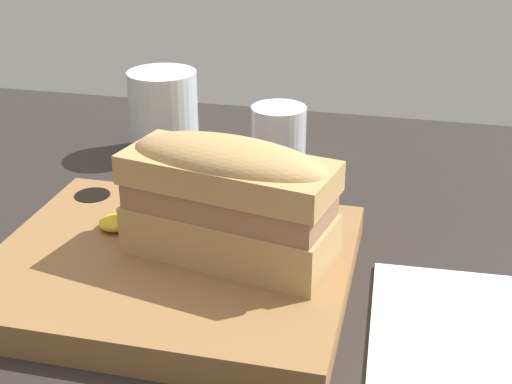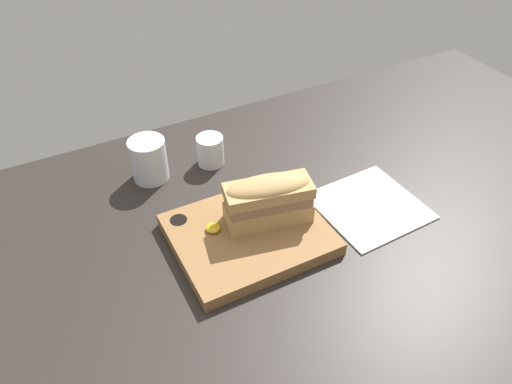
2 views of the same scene
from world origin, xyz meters
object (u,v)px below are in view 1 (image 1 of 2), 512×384
object	(u,v)px
water_glass	(164,117)
wine_glass	(278,139)
serving_board	(172,267)
sandwich	(228,195)

from	to	relation	value
water_glass	wine_glass	distance (cm)	13.74
serving_board	wine_glass	world-z (taller)	wine_glass
serving_board	water_glass	xyz separation A→B (cm)	(-10.20, 26.71, 2.78)
serving_board	wine_glass	bearing A→B (deg)	82.30
sandwich	wine_glass	distance (cm)	25.18
wine_glass	water_glass	bearing A→B (deg)	174.73
serving_board	sandwich	distance (cm)	8.05
water_glass	wine_glass	world-z (taller)	water_glass
sandwich	wine_glass	size ratio (longest dim) A/B	2.53
sandwich	water_glass	world-z (taller)	sandwich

